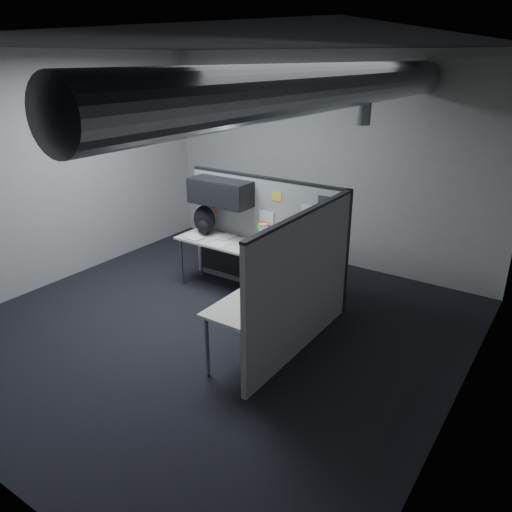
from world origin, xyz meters
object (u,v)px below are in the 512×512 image
Objects in this scene: phone at (263,297)px; backpack at (204,221)px; keyboard at (259,262)px; monitor at (309,242)px; desk at (255,267)px.

phone is 0.63× the size of backpack.
monitor is at bearing 40.95° from keyboard.
desk is 1.18m from phone.
backpack is at bearing 170.84° from monitor.
keyboard is 1.48× the size of phone.
keyboard is at bearing -145.27° from monitor.
backpack is at bearing 162.35° from desk.
backpack reaches higher than keyboard.
monitor is 2.32× the size of phone.
backpack is (-1.85, 1.28, 0.16)m from phone.
phone is (0.59, -0.79, 0.02)m from keyboard.
monitor is 1.45× the size of backpack.
backpack is at bearing 158.37° from keyboard.
monitor is at bearing 116.80° from phone.
phone is at bearing -54.01° from keyboard.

